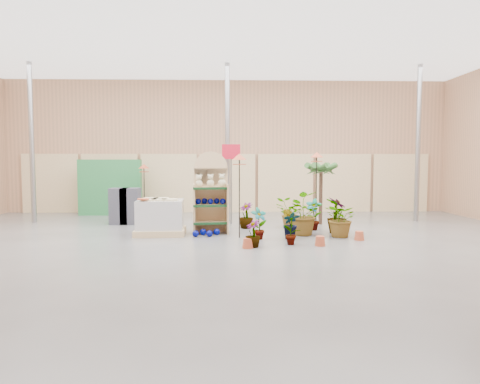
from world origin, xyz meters
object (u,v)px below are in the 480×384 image
object	(u,v)px
display_shelf	(211,196)
bird_table_front	(239,160)
potted_plant_2	(301,214)
pallet_stack	(160,217)

from	to	relation	value
display_shelf	bird_table_front	size ratio (longest dim) A/B	1.04
display_shelf	bird_table_front	world-z (taller)	display_shelf
bird_table_front	display_shelf	bearing A→B (deg)	132.70
display_shelf	potted_plant_2	size ratio (longest dim) A/B	1.98
display_shelf	pallet_stack	bearing A→B (deg)	-174.76
potted_plant_2	bird_table_front	bearing A→B (deg)	-167.38
pallet_stack	bird_table_front	size ratio (longest dim) A/B	0.63
display_shelf	potted_plant_2	distance (m)	2.22
pallet_stack	potted_plant_2	distance (m)	3.33
pallet_stack	potted_plant_2	bearing A→B (deg)	-5.07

